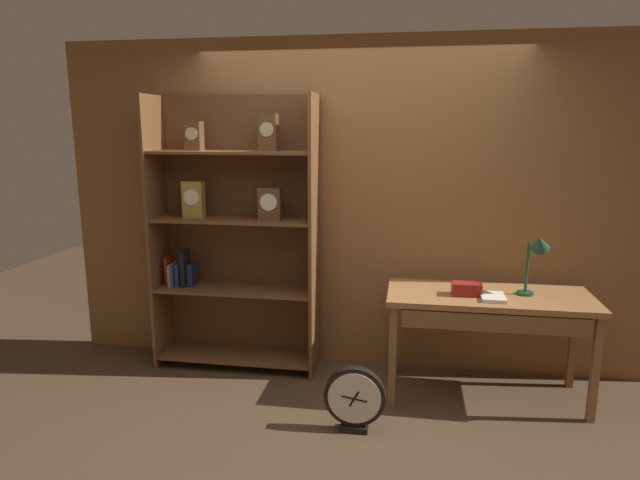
{
  "coord_description": "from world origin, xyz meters",
  "views": [
    {
      "loc": [
        0.4,
        -3.01,
        1.92
      ],
      "look_at": [
        -0.2,
        0.64,
        1.15
      ],
      "focal_mm": 30.74,
      "sensor_mm": 36.0,
      "label": 1
    }
  ],
  "objects_px": {
    "toolbox_small": "(467,289)",
    "open_repair_manual": "(493,297)",
    "round_clock_large": "(355,398)",
    "bookshelf": "(234,235)",
    "workbench": "(489,307)",
    "desk_lamp": "(537,252)"
  },
  "relations": [
    {
      "from": "desk_lamp",
      "to": "round_clock_large",
      "type": "distance_m",
      "value": 1.58
    },
    {
      "from": "round_clock_large",
      "to": "open_repair_manual",
      "type": "bearing_deg",
      "value": 29.82
    },
    {
      "from": "toolbox_small",
      "to": "round_clock_large",
      "type": "relative_size",
      "value": 0.47
    },
    {
      "from": "toolbox_small",
      "to": "bookshelf",
      "type": "bearing_deg",
      "value": 170.08
    },
    {
      "from": "workbench",
      "to": "toolbox_small",
      "type": "bearing_deg",
      "value": -171.76
    },
    {
      "from": "toolbox_small",
      "to": "open_repair_manual",
      "type": "relative_size",
      "value": 0.92
    },
    {
      "from": "open_repair_manual",
      "to": "round_clock_large",
      "type": "bearing_deg",
      "value": -149.11
    },
    {
      "from": "desk_lamp",
      "to": "toolbox_small",
      "type": "bearing_deg",
      "value": -174.5
    },
    {
      "from": "toolbox_small",
      "to": "open_repair_manual",
      "type": "distance_m",
      "value": 0.18
    },
    {
      "from": "desk_lamp",
      "to": "toolbox_small",
      "type": "height_order",
      "value": "desk_lamp"
    },
    {
      "from": "desk_lamp",
      "to": "open_repair_manual",
      "type": "distance_m",
      "value": 0.43
    },
    {
      "from": "bookshelf",
      "to": "toolbox_small",
      "type": "height_order",
      "value": "bookshelf"
    },
    {
      "from": "toolbox_small",
      "to": "workbench",
      "type": "bearing_deg",
      "value": 8.24
    },
    {
      "from": "desk_lamp",
      "to": "open_repair_manual",
      "type": "xyz_separation_m",
      "value": [
        -0.28,
        -0.1,
        -0.3
      ]
    },
    {
      "from": "workbench",
      "to": "toolbox_small",
      "type": "xyz_separation_m",
      "value": [
        -0.16,
        -0.02,
        0.13
      ]
    },
    {
      "from": "bookshelf",
      "to": "desk_lamp",
      "type": "distance_m",
      "value": 2.25
    },
    {
      "from": "open_repair_manual",
      "to": "desk_lamp",
      "type": "bearing_deg",
      "value": 21.02
    },
    {
      "from": "desk_lamp",
      "to": "toolbox_small",
      "type": "distance_m",
      "value": 0.53
    },
    {
      "from": "open_repair_manual",
      "to": "round_clock_large",
      "type": "distance_m",
      "value": 1.17
    },
    {
      "from": "bookshelf",
      "to": "round_clock_large",
      "type": "height_order",
      "value": "bookshelf"
    },
    {
      "from": "workbench",
      "to": "desk_lamp",
      "type": "distance_m",
      "value": 0.5
    },
    {
      "from": "open_repair_manual",
      "to": "round_clock_large",
      "type": "relative_size",
      "value": 0.51
    }
  ]
}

